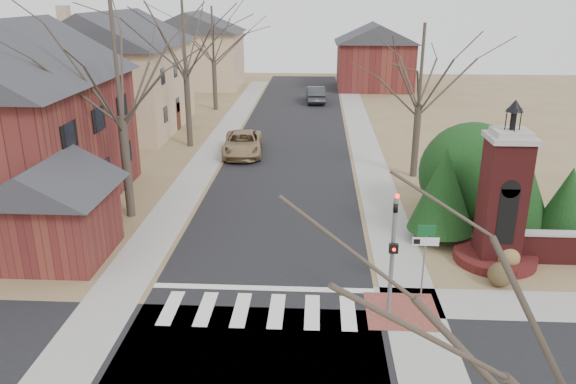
# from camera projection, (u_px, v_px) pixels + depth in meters

# --- Properties ---
(ground) EXTENTS (120.00, 120.00, 0.00)m
(ground) POSITION_uv_depth(u_px,v_px,m) (256.00, 324.00, 18.13)
(ground) COLOR brown
(ground) RESTS_ON ground
(main_street) EXTENTS (8.00, 70.00, 0.01)m
(main_street) POSITION_uv_depth(u_px,v_px,m) (290.00, 147.00, 38.82)
(main_street) COLOR black
(main_street) RESTS_ON ground
(crosswalk_zone) EXTENTS (8.00, 2.20, 0.02)m
(crosswalk_zone) POSITION_uv_depth(u_px,v_px,m) (259.00, 310.00, 18.88)
(crosswalk_zone) COLOR silver
(crosswalk_zone) RESTS_ON ground
(stop_bar) EXTENTS (8.00, 0.35, 0.02)m
(stop_bar) POSITION_uv_depth(u_px,v_px,m) (263.00, 288.00, 20.29)
(stop_bar) COLOR silver
(stop_bar) RESTS_ON ground
(sidewalk_right_main) EXTENTS (2.00, 60.00, 0.02)m
(sidewalk_right_main) POSITION_uv_depth(u_px,v_px,m) (366.00, 148.00, 38.56)
(sidewalk_right_main) COLOR gray
(sidewalk_right_main) RESTS_ON ground
(sidewalk_left) EXTENTS (2.00, 60.00, 0.02)m
(sidewalk_left) POSITION_uv_depth(u_px,v_px,m) (216.00, 146.00, 39.09)
(sidewalk_left) COLOR gray
(sidewalk_left) RESTS_ON ground
(curb_apron) EXTENTS (2.40, 2.40, 0.02)m
(curb_apron) POSITION_uv_depth(u_px,v_px,m) (402.00, 311.00, 18.82)
(curb_apron) COLOR brown
(curb_apron) RESTS_ON ground
(traffic_signal_pole) EXTENTS (0.28, 0.41, 4.50)m
(traffic_signal_pole) POSITION_uv_depth(u_px,v_px,m) (393.00, 247.00, 17.58)
(traffic_signal_pole) COLOR slate
(traffic_signal_pole) RESTS_ON ground
(sign_post) EXTENTS (0.90, 0.07, 2.75)m
(sign_post) POSITION_uv_depth(u_px,v_px,m) (425.00, 247.00, 19.06)
(sign_post) COLOR slate
(sign_post) RESTS_ON ground
(brick_gate_monument) EXTENTS (3.20, 3.20, 6.47)m
(brick_gate_monument) POSITION_uv_depth(u_px,v_px,m) (501.00, 211.00, 21.64)
(brick_gate_monument) COLOR #541918
(brick_gate_monument) RESTS_ON ground
(house_brick_left) EXTENTS (9.80, 11.80, 9.42)m
(house_brick_left) POSITION_uv_depth(u_px,v_px,m) (5.00, 114.00, 26.63)
(house_brick_left) COLOR maroon
(house_brick_left) RESTS_ON ground
(house_stucco_left) EXTENTS (9.80, 12.80, 9.28)m
(house_stucco_left) POSITION_uv_depth(u_px,v_px,m) (117.00, 69.00, 42.67)
(house_stucco_left) COLOR #D6B58F
(house_stucco_left) RESTS_ON ground
(garage_left) EXTENTS (4.80, 4.80, 4.29)m
(garage_left) POSITION_uv_depth(u_px,v_px,m) (52.00, 205.00, 22.04)
(garage_left) COLOR maroon
(garage_left) RESTS_ON ground
(house_distant_left) EXTENTS (10.80, 8.80, 8.53)m
(house_distant_left) POSITION_uv_depth(u_px,v_px,m) (195.00, 48.00, 62.46)
(house_distant_left) COLOR #D6B58F
(house_distant_left) RESTS_ON ground
(house_distant_right) EXTENTS (8.80, 8.80, 7.30)m
(house_distant_right) POSITION_uv_depth(u_px,v_px,m) (375.00, 55.00, 61.65)
(house_distant_right) COLOR maroon
(house_distant_right) RESTS_ON ground
(evergreen_near) EXTENTS (2.80, 2.80, 4.10)m
(evergreen_near) POSITION_uv_depth(u_px,v_px,m) (443.00, 189.00, 23.58)
(evergreen_near) COLOR #473D33
(evergreen_near) RESTS_ON ground
(evergreen_mid) EXTENTS (3.40, 3.40, 4.70)m
(evergreen_mid) POSITION_uv_depth(u_px,v_px,m) (515.00, 175.00, 24.44)
(evergreen_mid) COLOR #473D33
(evergreen_mid) RESTS_ON ground
(evergreen_far) EXTENTS (2.40, 2.40, 3.30)m
(evergreen_far) POSITION_uv_depth(u_px,v_px,m) (569.00, 199.00, 23.63)
(evergreen_far) COLOR #473D33
(evergreen_far) RESTS_ON ground
(evergreen_mass) EXTENTS (4.80, 4.80, 4.80)m
(evergreen_mass) POSITION_uv_depth(u_px,v_px,m) (472.00, 170.00, 25.80)
(evergreen_mass) COLOR black
(evergreen_mass) RESTS_ON ground
(bare_tree_0) EXTENTS (8.05, 8.05, 11.15)m
(bare_tree_0) POSITION_uv_depth(u_px,v_px,m) (115.00, 51.00, 24.37)
(bare_tree_0) COLOR #473D33
(bare_tree_0) RESTS_ON ground
(bare_tree_1) EXTENTS (8.40, 8.40, 11.64)m
(bare_tree_1) POSITION_uv_depth(u_px,v_px,m) (183.00, 26.00, 36.49)
(bare_tree_1) COLOR #473D33
(bare_tree_1) RESTS_ON ground
(bare_tree_2) EXTENTS (7.35, 7.35, 10.19)m
(bare_tree_2) POSITION_uv_depth(u_px,v_px,m) (212.00, 30.00, 49.08)
(bare_tree_2) COLOR #473D33
(bare_tree_2) RESTS_ON ground
(bare_tree_3) EXTENTS (7.00, 7.00, 9.70)m
(bare_tree_3) POSITION_uv_depth(u_px,v_px,m) (422.00, 59.00, 30.55)
(bare_tree_3) COLOR #473D33
(bare_tree_3) RESTS_ON ground
(pickup_truck) EXTENTS (2.86, 5.53, 1.49)m
(pickup_truck) POSITION_uv_depth(u_px,v_px,m) (243.00, 144.00, 36.84)
(pickup_truck) COLOR #967A52
(pickup_truck) RESTS_ON ground
(distant_car) EXTENTS (2.00, 4.91, 1.58)m
(distant_car) POSITION_uv_depth(u_px,v_px,m) (316.00, 94.00, 54.42)
(distant_car) COLOR #313438
(distant_car) RESTS_ON ground
(dry_shrub_left) EXTENTS (0.89, 0.89, 0.89)m
(dry_shrub_left) POSITION_uv_depth(u_px,v_px,m) (500.00, 274.00, 20.36)
(dry_shrub_left) COLOR #4D3D23
(dry_shrub_left) RESTS_ON ground
(dry_shrub_right) EXTENTS (0.92, 0.92, 0.92)m
(dry_shrub_right) POSITION_uv_depth(u_px,v_px,m) (508.00, 257.00, 21.65)
(dry_shrub_right) COLOR olive
(dry_shrub_right) RESTS_ON ground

